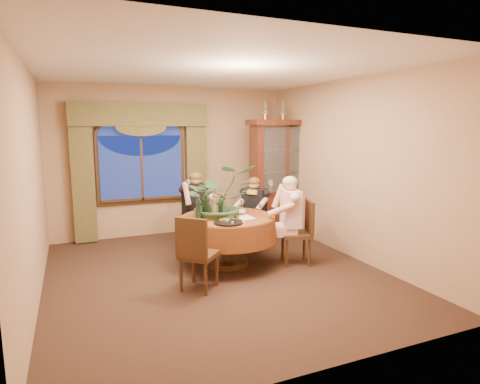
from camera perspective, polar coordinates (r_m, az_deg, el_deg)
name	(u,v)px	position (r m, az deg, el deg)	size (l,w,h in m)	color
floor	(217,274)	(5.80, -3.34, -11.54)	(5.00, 5.00, 0.00)	black
wall_back	(173,161)	(7.85, -9.58, 4.31)	(4.50, 4.50, 0.00)	#A38060
wall_right	(350,169)	(6.56, 15.43, 3.17)	(5.00, 5.00, 0.00)	#A38060
ceiling	(215,69)	(5.47, -3.62, 17.04)	(5.00, 5.00, 0.00)	white
window	(142,168)	(7.68, -13.80, 3.32)	(1.62, 0.10, 1.32)	navy
arched_transom	(140,126)	(7.64, -14.03, 9.14)	(1.60, 0.06, 0.44)	navy
drapery_left	(83,178)	(7.55, -21.44, 1.93)	(0.38, 0.14, 2.32)	#4E4B26
drapery_right	(196,172)	(7.87, -6.28, 2.78)	(0.38, 0.14, 2.32)	#4E4B26
swag_valance	(140,114)	(7.56, -13.99, 10.66)	(2.45, 0.16, 0.42)	#4E4B26
dining_table	(228,241)	(6.04, -1.76, -6.93)	(1.48, 1.48, 0.75)	maroon
china_cabinet	(282,177)	(7.90, 5.99, 2.20)	(1.36, 0.54, 2.19)	#3E1910
oil_lamp_left	(265,111)	(7.67, 3.61, 11.49)	(0.11, 0.11, 0.34)	#A5722D
oil_lamp_center	(283,111)	(7.85, 6.15, 11.40)	(0.11, 0.11, 0.34)	#A5722D
oil_lamp_right	(300,111)	(8.04, 8.57, 11.30)	(0.11, 0.11, 0.34)	#A5722D
chair_right	(296,233)	(6.13, 7.98, -5.73)	(0.42, 0.42, 0.96)	black
chair_back_right	(252,219)	(6.97, 1.71, -3.83)	(0.42, 0.42, 0.96)	black
chair_back	(200,221)	(6.81, -5.71, -4.19)	(0.42, 0.42, 0.96)	black
chair_front_left	(199,253)	(5.16, -5.87, -8.57)	(0.42, 0.42, 0.96)	black
person_pink	(290,220)	(6.12, 7.19, -3.93)	(0.48, 0.44, 1.34)	beige
person_back	(196,210)	(6.85, -6.33, -2.60)	(0.47, 0.43, 1.32)	black
person_scarf	(254,213)	(6.81, 2.05, -2.98)	(0.44, 0.40, 1.23)	black
stoneware_vase	(216,205)	(6.00, -3.38, -1.86)	(0.16, 0.16, 0.30)	#957862
centerpiece_plant	(219,172)	(5.90, -2.99, 2.83)	(1.03, 1.15, 0.89)	#385534
olive_bowl	(235,216)	(5.88, -0.72, -3.37)	(0.14, 0.14, 0.04)	#47522C
cheese_platter	(228,223)	(5.49, -1.67, -4.38)	(0.40, 0.40, 0.02)	black
wine_bottle_0	(207,207)	(5.78, -4.78, -2.18)	(0.07, 0.07, 0.33)	black
wine_bottle_1	(221,207)	(5.78, -2.79, -2.16)	(0.07, 0.07, 0.33)	black
wine_bottle_2	(204,205)	(5.97, -5.09, -1.80)	(0.07, 0.07, 0.33)	black
wine_bottle_3	(198,209)	(5.68, -5.95, -2.38)	(0.07, 0.07, 0.33)	black
wine_bottle_4	(198,206)	(5.84, -5.93, -2.06)	(0.07, 0.07, 0.33)	tan
wine_bottle_5	(214,206)	(5.89, -3.77, -1.94)	(0.07, 0.07, 0.33)	tan
tasting_paper_0	(245,217)	(5.84, 0.74, -3.63)	(0.21, 0.30, 0.00)	white
tasting_paper_1	(238,211)	(6.28, -0.23, -2.72)	(0.21, 0.30, 0.00)	white
tasting_paper_2	(233,221)	(5.60, -1.00, -4.19)	(0.21, 0.30, 0.00)	white
wine_glass_person_pink	(260,209)	(5.99, 2.93, -2.48)	(0.07, 0.07, 0.18)	silver
wine_glass_person_back	(211,205)	(6.34, -4.13, -1.84)	(0.07, 0.07, 0.18)	silver
wine_glass_person_scarf	(242,204)	(6.36, 0.32, -1.79)	(0.07, 0.07, 0.18)	silver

